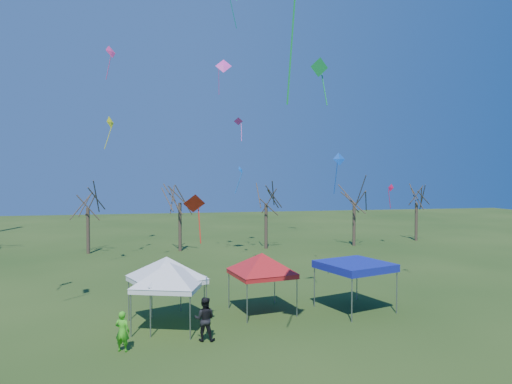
% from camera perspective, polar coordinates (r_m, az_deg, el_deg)
% --- Properties ---
extents(ground, '(140.00, 140.00, 0.00)m').
position_cam_1_polar(ground, '(21.41, 0.33, -17.62)').
color(ground, '#224114').
rests_on(ground, ground).
extents(tree_1, '(3.42, 3.42, 7.54)m').
position_cam_1_polar(tree_1, '(44.83, -20.31, 0.09)').
color(tree_1, '#3D2D21').
rests_on(tree_1, ground).
extents(tree_2, '(3.71, 3.71, 8.18)m').
position_cam_1_polar(tree_2, '(44.13, -9.51, 0.81)').
color(tree_2, '#3D2D21').
rests_on(tree_2, ground).
extents(tree_3, '(3.59, 3.59, 7.91)m').
position_cam_1_polar(tree_3, '(44.96, 1.27, 0.59)').
color(tree_3, '#3D2D21').
rests_on(tree_3, ground).
extents(tree_4, '(3.58, 3.58, 7.89)m').
position_cam_1_polar(tree_4, '(47.94, 12.19, 0.61)').
color(tree_4, '#3D2D21').
rests_on(tree_4, ground).
extents(tree_5, '(3.39, 3.39, 7.46)m').
position_cam_1_polar(tree_5, '(53.69, 19.44, 0.33)').
color(tree_5, '#3D2D21').
rests_on(tree_5, ground).
extents(tent_white_west, '(3.89, 3.89, 3.62)m').
position_cam_1_polar(tent_white_west, '(22.09, -10.78, -9.17)').
color(tent_white_west, gray).
rests_on(tent_white_west, ground).
extents(tent_white_mid, '(3.96, 3.96, 3.77)m').
position_cam_1_polar(tent_white_mid, '(22.84, -11.11, -8.49)').
color(tent_white_mid, gray).
rests_on(tent_white_mid, ground).
extents(tent_red, '(4.07, 4.07, 3.64)m').
position_cam_1_polar(tent_red, '(24.15, 0.74, -8.13)').
color(tent_red, gray).
rests_on(tent_red, ground).
extents(tent_blue, '(4.10, 4.10, 2.58)m').
position_cam_1_polar(tent_blue, '(25.25, 12.24, -9.05)').
color(tent_blue, gray).
rests_on(tent_blue, ground).
extents(person_green, '(0.71, 0.60, 1.67)m').
position_cam_1_polar(person_green, '(20.26, -16.36, -16.36)').
color(person_green, green).
rests_on(person_green, ground).
extents(person_dark, '(1.08, 0.93, 1.91)m').
position_cam_1_polar(person_dark, '(20.76, -6.45, -15.49)').
color(person_dark, black).
rests_on(person_dark, ground).
extents(kite_13, '(0.90, 1.09, 2.75)m').
position_cam_1_polar(kite_13, '(39.66, -17.72, 8.25)').
color(kite_13, '#FBFF1A').
rests_on(kite_13, ground).
extents(kite_12, '(0.45, 0.85, 2.56)m').
position_cam_1_polar(kite_12, '(48.86, 16.47, 0.43)').
color(kite_12, red).
rests_on(kite_12, ground).
extents(kite_19, '(0.91, 0.68, 2.20)m').
position_cam_1_polar(kite_19, '(41.83, -2.20, 8.77)').
color(kite_19, '#F035BE').
rests_on(kite_19, ground).
extents(kite_11, '(1.38, 0.87, 2.85)m').
position_cam_1_polar(kite_11, '(37.51, -4.10, 15.45)').
color(kite_11, '#FB37BB').
rests_on(kite_11, ground).
extents(kite_17, '(0.88, 0.52, 2.68)m').
position_cam_1_polar(kite_17, '(29.83, 10.34, 3.93)').
color(kite_17, blue).
rests_on(kite_17, ground).
extents(kite_27, '(1.02, 0.66, 2.48)m').
position_cam_1_polar(kite_27, '(24.45, 7.91, 15.10)').
color(kite_27, green).
rests_on(kite_27, ground).
extents(kite_2, '(1.23, 1.36, 3.23)m').
position_cam_1_polar(kite_2, '(45.99, -17.67, 16.35)').
color(kite_2, '#FD3883').
rests_on(kite_2, ground).
extents(kite_1, '(1.05, 0.71, 2.23)m').
position_cam_1_polar(kite_1, '(20.33, -7.73, -1.46)').
color(kite_1, red).
rests_on(kite_1, ground).
extents(kite_22, '(0.86, 0.89, 2.38)m').
position_cam_1_polar(kite_22, '(39.09, -1.96, 2.64)').
color(kite_22, blue).
rests_on(kite_22, ground).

